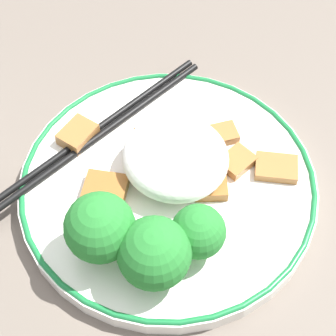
# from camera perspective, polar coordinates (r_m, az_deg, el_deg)

# --- Properties ---
(ground_plane) EXTENTS (3.00, 3.00, 0.00)m
(ground_plane) POSITION_cam_1_polar(r_m,az_deg,el_deg) (0.50, -0.00, -2.39)
(ground_plane) COLOR #665B51
(plate) EXTENTS (0.26, 0.26, 0.02)m
(plate) POSITION_cam_1_polar(r_m,az_deg,el_deg) (0.50, -0.00, -1.75)
(plate) COLOR white
(plate) RESTS_ON ground_plane
(rice_mound) EXTENTS (0.09, 0.09, 0.04)m
(rice_mound) POSITION_cam_1_polar(r_m,az_deg,el_deg) (0.48, 0.64, 1.16)
(rice_mound) COLOR white
(rice_mound) RESTS_ON plate
(broccoli_back_left) EXTENTS (0.06, 0.06, 0.07)m
(broccoli_back_left) POSITION_cam_1_polar(r_m,az_deg,el_deg) (0.43, -6.92, -6.10)
(broccoli_back_left) COLOR #72AD4C
(broccoli_back_left) RESTS_ON plate
(broccoli_back_center) EXTENTS (0.06, 0.06, 0.06)m
(broccoli_back_center) POSITION_cam_1_polar(r_m,az_deg,el_deg) (0.42, -1.40, -8.70)
(broccoli_back_center) COLOR #72AD4C
(broccoli_back_center) RESTS_ON plate
(broccoli_back_right) EXTENTS (0.04, 0.04, 0.05)m
(broccoli_back_right) POSITION_cam_1_polar(r_m,az_deg,el_deg) (0.43, 3.09, -6.52)
(broccoli_back_right) COLOR #72AD4C
(broccoli_back_right) RESTS_ON plate
(meat_near_front) EXTENTS (0.04, 0.04, 0.01)m
(meat_near_front) POSITION_cam_1_polar(r_m,az_deg,el_deg) (0.50, 10.94, 0.04)
(meat_near_front) COLOR #9E6633
(meat_near_front) RESTS_ON plate
(meat_near_left) EXTENTS (0.04, 0.04, 0.01)m
(meat_near_left) POSITION_cam_1_polar(r_m,az_deg,el_deg) (0.52, 5.23, 3.37)
(meat_near_left) COLOR #9E6633
(meat_near_left) RESTS_ON plate
(meat_near_right) EXTENTS (0.04, 0.04, 0.01)m
(meat_near_right) POSITION_cam_1_polar(r_m,az_deg,el_deg) (0.48, 4.37, -1.90)
(meat_near_right) COLOR #995B28
(meat_near_right) RESTS_ON plate
(meat_near_back) EXTENTS (0.04, 0.04, 0.01)m
(meat_near_back) POSITION_cam_1_polar(r_m,az_deg,el_deg) (0.48, -6.36, -2.12)
(meat_near_back) COLOR #995B28
(meat_near_back) RESTS_ON plate
(meat_on_rice_edge) EXTENTS (0.04, 0.03, 0.01)m
(meat_on_rice_edge) POSITION_cam_1_polar(r_m,az_deg,el_deg) (0.50, 7.01, 0.67)
(meat_on_rice_edge) COLOR #9E6633
(meat_on_rice_edge) RESTS_ON plate
(meat_mid_left) EXTENTS (0.04, 0.04, 0.01)m
(meat_mid_left) POSITION_cam_1_polar(r_m,az_deg,el_deg) (0.51, -2.33, 2.02)
(meat_mid_left) COLOR brown
(meat_mid_left) RESTS_ON plate
(meat_mid_right) EXTENTS (0.03, 0.03, 0.01)m
(meat_mid_right) POSITION_cam_1_polar(r_m,az_deg,el_deg) (0.52, -8.86, 3.74)
(meat_mid_right) COLOR #9E6633
(meat_mid_right) RESTS_ON plate
(chopsticks) EXTENTS (0.24, 0.08, 0.01)m
(chopsticks) POSITION_cam_1_polar(r_m,az_deg,el_deg) (0.52, -7.03, 3.67)
(chopsticks) COLOR black
(chopsticks) RESTS_ON plate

